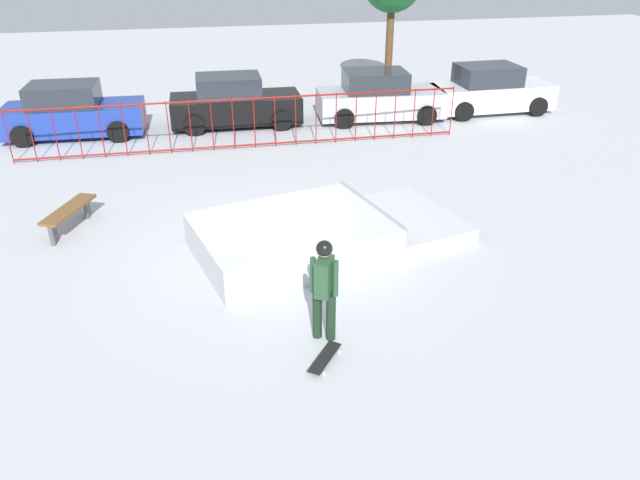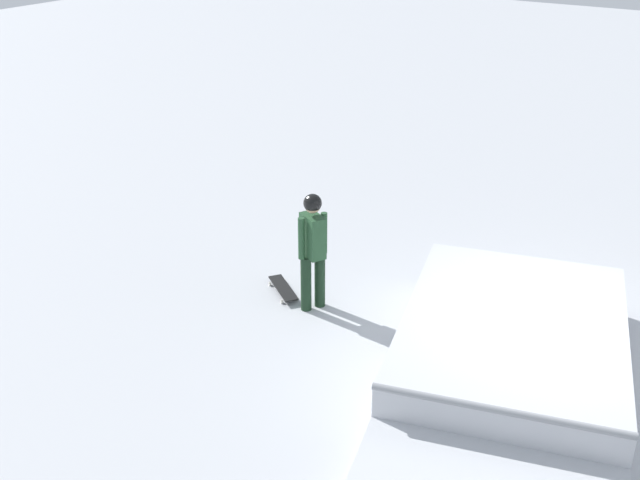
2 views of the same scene
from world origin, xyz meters
The scene contains 10 objects.
ground_plane centered at (0.00, 0.00, 0.00)m, with size 60.00×60.00×0.00m, color #B7BABF.
skate_ramp centered at (0.79, -0.21, 0.32)m, with size 5.88×3.88×0.74m.
skater centered at (0.38, -3.18, 1.01)m, with size 0.40×0.44×1.73m.
skateboard centered at (0.27, -3.78, 0.08)m, with size 0.64×0.76×0.09m.
perimeter_fence centered at (0.00, 6.19, 0.77)m, with size 12.66×0.06×1.50m.
park_bench centered at (-4.14, 1.70, 0.36)m, with size 0.99×1.63×0.48m.
parked_car_blue centered at (-5.02, 8.43, 0.72)m, with size 4.15×2.02×1.60m.
parked_car_black centered at (-0.09, 8.56, 0.72)m, with size 4.12×1.96×1.60m.
parked_car_silver centered at (4.64, 8.29, 0.72)m, with size 4.21×2.14×1.60m.
parked_car_white centered at (8.63, 8.41, 0.72)m, with size 4.13×1.99×1.60m.
Camera 1 is at (-1.23, -10.82, 5.83)m, focal length 34.05 mm.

